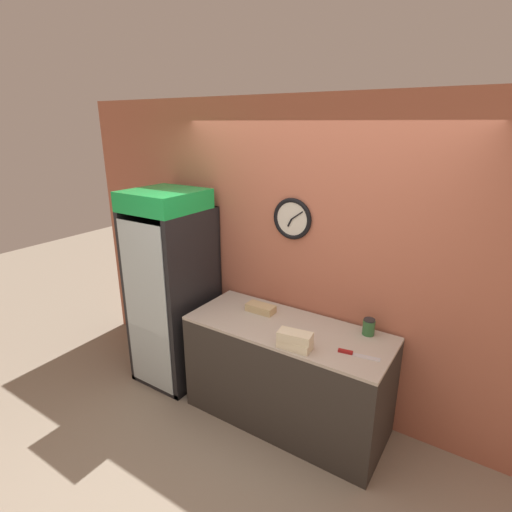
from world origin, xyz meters
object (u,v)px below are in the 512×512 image
object	(u,v)px
sandwich_stack_middle	(295,336)
condiment_jar	(369,327)
beverage_cooler	(176,278)
sandwich_flat_left	(261,308)
sandwich_stack_bottom	(295,344)
chefs_knife	(353,354)

from	to	relation	value
sandwich_stack_middle	condiment_jar	size ratio (longest dim) A/B	1.99
beverage_cooler	sandwich_flat_left	world-z (taller)	beverage_cooler
beverage_cooler	condiment_jar	distance (m)	1.87
sandwich_stack_bottom	sandwich_flat_left	world-z (taller)	same
chefs_knife	condiment_jar	xyz separation A→B (m)	(-0.00, 0.34, 0.06)
sandwich_stack_bottom	sandwich_flat_left	distance (m)	0.65
beverage_cooler	condiment_jar	size ratio (longest dim) A/B	14.39
sandwich_flat_left	condiment_jar	bearing A→B (deg)	7.91
condiment_jar	sandwich_stack_bottom	bearing A→B (deg)	-128.03
sandwich_stack_middle	sandwich_flat_left	xyz separation A→B (m)	(-0.53, 0.37, -0.07)
sandwich_stack_middle	sandwich_flat_left	distance (m)	0.65
sandwich_stack_bottom	chefs_knife	size ratio (longest dim) A/B	0.85
beverage_cooler	chefs_knife	size ratio (longest dim) A/B	6.35
chefs_knife	condiment_jar	bearing A→B (deg)	90.27
beverage_cooler	sandwich_flat_left	distance (m)	0.94
sandwich_flat_left	beverage_cooler	bearing A→B (deg)	-174.87
beverage_cooler	chefs_knife	distance (m)	1.86
sandwich_stack_middle	condiment_jar	bearing A→B (deg)	51.97
sandwich_stack_bottom	condiment_jar	distance (m)	0.63
sandwich_stack_middle	chefs_knife	bearing A→B (deg)	21.51
sandwich_stack_middle	chefs_knife	xyz separation A→B (m)	(0.39, 0.15, -0.09)
sandwich_stack_bottom	chefs_knife	distance (m)	0.42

